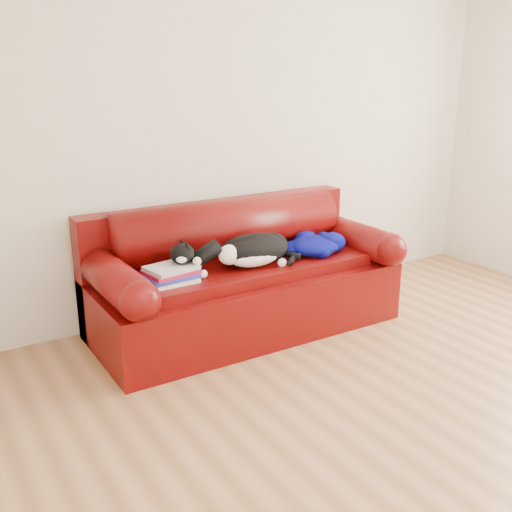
% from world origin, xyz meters
% --- Properties ---
extents(ground, '(4.50, 4.50, 0.00)m').
position_xyz_m(ground, '(0.00, 0.00, 0.00)').
color(ground, brown).
rests_on(ground, ground).
extents(room_shell, '(4.52, 4.02, 2.61)m').
position_xyz_m(room_shell, '(0.12, 0.02, 1.67)').
color(room_shell, beige).
rests_on(room_shell, ground).
extents(sofa_base, '(2.10, 0.90, 0.50)m').
position_xyz_m(sofa_base, '(-0.35, 1.49, 0.24)').
color(sofa_base, '#390203').
rests_on(sofa_base, ground).
extents(sofa_back, '(2.10, 1.01, 0.88)m').
position_xyz_m(sofa_back, '(-0.35, 1.74, 0.54)').
color(sofa_back, '#390203').
rests_on(sofa_back, ground).
extents(book_stack, '(0.32, 0.27, 0.10)m').
position_xyz_m(book_stack, '(-0.96, 1.37, 0.55)').
color(book_stack, silver).
rests_on(book_stack, sofa_base).
extents(cat, '(0.74, 0.29, 0.27)m').
position_xyz_m(cat, '(-0.36, 1.37, 0.60)').
color(cat, black).
rests_on(cat, sofa_base).
extents(blanket, '(0.51, 0.41, 0.14)m').
position_xyz_m(blanket, '(0.17, 1.39, 0.56)').
color(blanket, '#020444').
rests_on(blanket, sofa_base).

